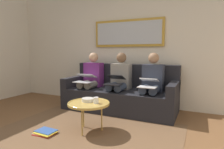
# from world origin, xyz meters

# --- Properties ---
(wall_rear) EXTENTS (6.00, 0.12, 2.60)m
(wall_rear) POSITION_xyz_m (0.00, -2.60, 1.30)
(wall_rear) COLOR beige
(wall_rear) RESTS_ON ground_plane
(area_rug) EXTENTS (2.60, 1.80, 0.01)m
(area_rug) POSITION_xyz_m (0.00, -0.85, 0.00)
(area_rug) COLOR brown
(area_rug) RESTS_ON ground_plane
(couch) EXTENTS (2.20, 0.90, 0.90)m
(couch) POSITION_xyz_m (0.00, -2.12, 0.31)
(couch) COLOR black
(couch) RESTS_ON ground_plane
(framed_mirror) EXTENTS (1.53, 0.05, 0.57)m
(framed_mirror) POSITION_xyz_m (0.00, -2.51, 1.55)
(framed_mirror) COLOR #B7892D
(coffee_table) EXTENTS (0.60, 0.60, 0.43)m
(coffee_table) POSITION_xyz_m (-0.00, -0.90, 0.41)
(coffee_table) COLOR tan
(coffee_table) RESTS_ON ground_plane
(cup) EXTENTS (0.07, 0.07, 0.09)m
(cup) POSITION_xyz_m (-0.11, -0.92, 0.47)
(cup) COLOR silver
(cup) RESTS_ON coffee_table
(bowl) EXTENTS (0.18, 0.18, 0.05)m
(bowl) POSITION_xyz_m (0.05, -0.96, 0.45)
(bowl) COLOR beige
(bowl) RESTS_ON coffee_table
(person_left) EXTENTS (0.38, 0.58, 1.14)m
(person_left) POSITION_xyz_m (-0.64, -2.05, 0.61)
(person_left) COLOR #2D3342
(person_left) RESTS_ON couch
(laptop_white) EXTENTS (0.30, 0.34, 0.15)m
(laptop_white) POSITION_xyz_m (-0.64, -1.81, 0.62)
(laptop_white) COLOR white
(person_middle) EXTENTS (0.38, 0.58, 1.14)m
(person_middle) POSITION_xyz_m (0.00, -2.05, 0.61)
(person_middle) COLOR gray
(person_middle) RESTS_ON couch
(laptop_black) EXTENTS (0.31, 0.39, 0.17)m
(laptop_black) POSITION_xyz_m (0.00, -1.82, 0.63)
(laptop_black) COLOR black
(person_right) EXTENTS (0.38, 0.58, 1.14)m
(person_right) POSITION_xyz_m (0.64, -2.05, 0.61)
(person_right) COLOR #66236B
(person_right) RESTS_ON couch
(laptop_silver) EXTENTS (0.35, 0.37, 0.16)m
(laptop_silver) POSITION_xyz_m (0.64, -1.81, 0.63)
(laptop_silver) COLOR silver
(magazine_stack) EXTENTS (0.32, 0.25, 0.04)m
(magazine_stack) POSITION_xyz_m (0.51, -0.55, 0.03)
(magazine_stack) COLOR red
(magazine_stack) RESTS_ON ground_plane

